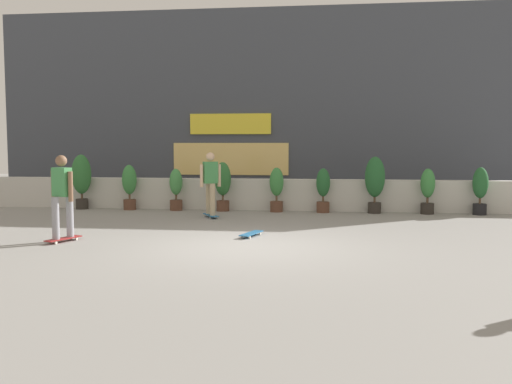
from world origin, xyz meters
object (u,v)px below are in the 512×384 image
object	(u,v)px
potted_plant_7	(428,189)
skater_mid_plaza	(62,194)
potted_plant_0	(81,177)
potted_plant_1	(129,185)
potted_plant_8	(480,189)
skater_by_wall_right	(210,182)
potted_plant_4	(277,188)
potted_plant_2	(176,188)
potted_plant_3	(223,183)
potted_plant_5	(323,189)
potted_plant_6	(375,180)
skateboard_near_camera	(251,233)

from	to	relation	value
potted_plant_7	skater_mid_plaza	xyz separation A→B (m)	(-7.85, -5.46, 0.27)
potted_plant_7	potted_plant_0	bearing A→B (deg)	180.00
potted_plant_1	potted_plant_8	xyz separation A→B (m)	(9.82, -0.00, -0.02)
potted_plant_1	skater_by_wall_right	world-z (taller)	skater_by_wall_right
potted_plant_4	potted_plant_8	xyz separation A→B (m)	(5.52, -0.00, 0.03)
potted_plant_2	potted_plant_3	bearing A→B (deg)	0.00
potted_plant_2	potted_plant_5	bearing A→B (deg)	0.00
skater_mid_plaza	potted_plant_5	bearing A→B (deg)	47.42
potted_plant_0	skater_mid_plaza	world-z (taller)	skater_mid_plaza
potted_plant_6	potted_plant_3	bearing A→B (deg)	180.00
potted_plant_6	skateboard_near_camera	size ratio (longest dim) A/B	1.90
potted_plant_1	skater_mid_plaza	xyz separation A→B (m)	(0.59, -5.46, 0.21)
potted_plant_2	skater_mid_plaza	world-z (taller)	skater_mid_plaza
potted_plant_1	potted_plant_6	distance (m)	7.02
potted_plant_2	potted_plant_6	bearing A→B (deg)	-0.00
potted_plant_3	potted_plant_5	bearing A→B (deg)	0.00
skater_mid_plaza	potted_plant_3	bearing A→B (deg)	68.30
potted_plant_2	skateboard_near_camera	xyz separation A→B (m)	(2.77, -4.36, -0.58)
potted_plant_0	skater_by_wall_right	xyz separation A→B (m)	(4.16, -1.46, -0.00)
potted_plant_4	skateboard_near_camera	distance (m)	4.41
potted_plant_1	potted_plant_5	distance (m)	5.61
potted_plant_3	potted_plant_2	bearing A→B (deg)	180.00
potted_plant_5	potted_plant_6	world-z (taller)	potted_plant_6
skateboard_near_camera	potted_plant_7	bearing A→B (deg)	45.49
potted_plant_6	skateboard_near_camera	xyz separation A→B (m)	(-2.86, -4.36, -0.86)
potted_plant_5	potted_plant_7	size ratio (longest dim) A/B	0.99
potted_plant_0	potted_plant_1	xyz separation A→B (m)	(1.46, 0.00, -0.21)
potted_plant_0	skater_mid_plaza	size ratio (longest dim) A/B	0.95
potted_plant_6	potted_plant_8	world-z (taller)	potted_plant_6
potted_plant_6	skater_mid_plaza	distance (m)	8.44
potted_plant_6	potted_plant_8	bearing A→B (deg)	0.00
potted_plant_1	skater_by_wall_right	bearing A→B (deg)	-28.36
potted_plant_7	skateboard_near_camera	xyz separation A→B (m)	(-4.28, -4.36, -0.61)
potted_plant_2	skateboard_near_camera	bearing A→B (deg)	-57.60
potted_plant_4	potted_plant_6	xyz separation A→B (m)	(2.72, -0.00, 0.24)
potted_plant_5	skateboard_near_camera	xyz separation A→B (m)	(-1.45, -4.36, -0.61)
skater_mid_plaza	skater_by_wall_right	bearing A→B (deg)	62.11
potted_plant_2	potted_plant_3	size ratio (longest dim) A/B	0.86
potted_plant_0	skateboard_near_camera	bearing A→B (deg)	-37.83
skater_mid_plaza	potted_plant_8	bearing A→B (deg)	30.59
potted_plant_3	potted_plant_5	xyz separation A→B (m)	(2.84, 0.00, -0.13)
potted_plant_7	skater_mid_plaza	world-z (taller)	skater_mid_plaza
skateboard_near_camera	potted_plant_2	bearing A→B (deg)	122.40
potted_plant_3	potted_plant_8	distance (m)	7.06
potted_plant_3	potted_plant_6	distance (m)	4.26
potted_plant_5	potted_plant_8	world-z (taller)	potted_plant_8
skater_by_wall_right	skateboard_near_camera	size ratio (longest dim) A/B	2.06
potted_plant_7	skater_mid_plaza	size ratio (longest dim) A/B	0.73
skater_mid_plaza	potted_plant_2	bearing A→B (deg)	81.64
potted_plant_5	potted_plant_6	xyz separation A→B (m)	(1.42, -0.00, 0.25)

